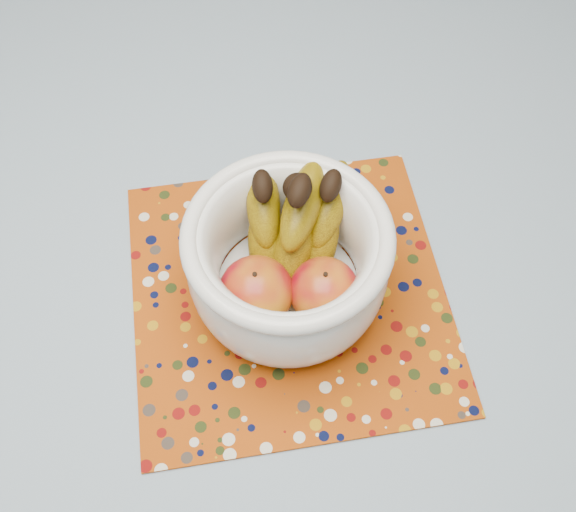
# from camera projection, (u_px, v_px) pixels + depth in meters

# --- Properties ---
(table) EXTENTS (1.20, 1.20, 0.75)m
(table) POSITION_uv_depth(u_px,v_px,m) (204.00, 301.00, 0.90)
(table) COLOR brown
(table) RESTS_ON ground
(tablecloth) EXTENTS (1.32, 1.32, 0.01)m
(tablecloth) POSITION_uv_depth(u_px,v_px,m) (197.00, 270.00, 0.83)
(tablecloth) COLOR slate
(tablecloth) RESTS_ON table
(placemat) EXTENTS (0.44, 0.44, 0.00)m
(placemat) POSITION_uv_depth(u_px,v_px,m) (289.00, 293.00, 0.81)
(placemat) COLOR #9C3B08
(placemat) RESTS_ON tablecloth
(fruit_bowl) EXTENTS (0.23, 0.24, 0.18)m
(fruit_bowl) POSITION_uv_depth(u_px,v_px,m) (291.00, 253.00, 0.74)
(fruit_bowl) COLOR white
(fruit_bowl) RESTS_ON placemat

